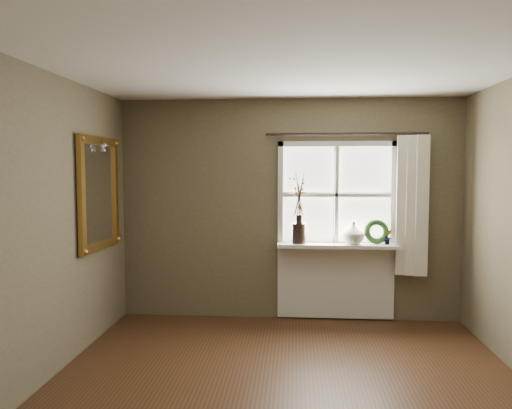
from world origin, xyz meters
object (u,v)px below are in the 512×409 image
at_px(cream_vase, 353,233).
at_px(gilt_mirror, 99,193).
at_px(dark_jug, 299,233).
at_px(wreath, 376,234).

distance_m(cream_vase, gilt_mirror, 2.83).
bearing_deg(cream_vase, gilt_mirror, -165.46).
bearing_deg(dark_jug, wreath, 2.58).
bearing_deg(cream_vase, wreath, 8.51).
xyz_separation_m(wreath, gilt_mirror, (-2.97, -0.74, 0.50)).
relative_size(cream_vase, gilt_mirror, 0.22).
bearing_deg(dark_jug, cream_vase, 0.00).
bearing_deg(gilt_mirror, cream_vase, 14.54).
distance_m(dark_jug, wreath, 0.89).
bearing_deg(dark_jug, gilt_mirror, -161.39).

